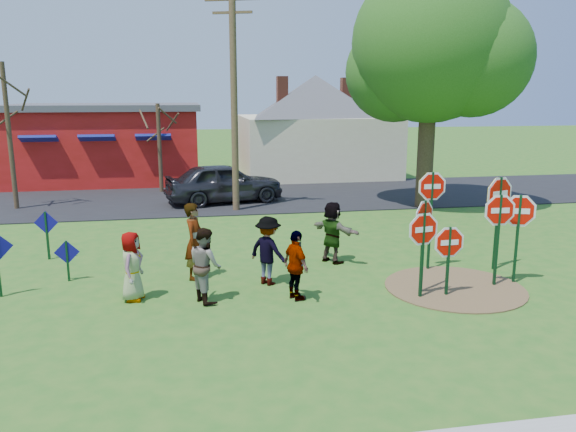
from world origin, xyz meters
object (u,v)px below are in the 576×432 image
object	(u,v)px
utility_pole	(234,95)
leafy_tree	(435,52)
stop_sign_a	(423,237)
person_a	(132,266)
stop_sign_b	(432,196)
suv	(224,183)
stop_sign_d	(499,200)
person_b	(195,241)
stop_sign_c	(499,219)

from	to	relation	value
utility_pole	leafy_tree	world-z (taller)	leafy_tree
stop_sign_a	person_a	world-z (taller)	stop_sign_a
stop_sign_a	stop_sign_b	world-z (taller)	stop_sign_b
stop_sign_a	suv	bearing A→B (deg)	97.06
stop_sign_a	stop_sign_d	distance (m)	3.16
person_b	leafy_tree	distance (m)	12.72
person_b	suv	xyz separation A→B (m)	(1.35, 9.56, -0.08)
stop_sign_c	stop_sign_d	bearing A→B (deg)	64.95
stop_sign_d	suv	world-z (taller)	stop_sign_d
stop_sign_a	utility_pole	xyz separation A→B (m)	(-3.17, 10.16, 2.96)
stop_sign_c	utility_pole	size ratio (longest dim) A/B	0.28
person_b	suv	world-z (taller)	person_b
person_a	utility_pole	world-z (taller)	utility_pole
person_b	stop_sign_d	bearing A→B (deg)	-74.59
stop_sign_a	suv	size ratio (longest dim) A/B	0.43
stop_sign_a	stop_sign_b	xyz separation A→B (m)	(1.01, 1.87, 0.53)
stop_sign_d	utility_pole	distance (m)	10.68
stop_sign_b	person_b	size ratio (longest dim) A/B	1.42
stop_sign_c	person_a	distance (m)	8.31
person_b	utility_pole	xyz separation A→B (m)	(1.68, 7.92, 3.42)
stop_sign_d	person_a	world-z (taller)	stop_sign_d
person_b	utility_pole	bearing A→B (deg)	8.21
suv	leafy_tree	bearing A→B (deg)	-118.77
stop_sign_a	stop_sign_d	world-z (taller)	stop_sign_d
suv	leafy_tree	size ratio (longest dim) A/B	0.52
person_b	suv	size ratio (longest dim) A/B	0.39
stop_sign_a	suv	world-z (taller)	stop_sign_a
stop_sign_a	utility_pole	size ratio (longest dim) A/B	0.25
person_b	stop_sign_a	bearing A→B (deg)	-94.57
person_a	suv	world-z (taller)	suv
stop_sign_d	person_b	bearing A→B (deg)	157.64
stop_sign_b	leafy_tree	size ratio (longest dim) A/B	0.29
stop_sign_c	person_a	size ratio (longest dim) A/B	1.50
person_a	person_b	xyz separation A→B (m)	(1.37, 1.26, 0.17)
stop_sign_b	stop_sign_d	bearing A→B (deg)	-8.64
stop_sign_b	person_b	distance (m)	5.96
stop_sign_a	person_b	distance (m)	5.36
leafy_tree	person_b	bearing A→B (deg)	-141.71
stop_sign_b	leafy_tree	world-z (taller)	leafy_tree
person_a	suv	xyz separation A→B (m)	(2.71, 10.82, 0.08)
stop_sign_d	utility_pole	xyz separation A→B (m)	(-5.86, 8.55, 2.55)
stop_sign_a	leafy_tree	size ratio (longest dim) A/B	0.22
person_b	suv	distance (m)	9.66
stop_sign_d	person_b	size ratio (longest dim) A/B	1.36
stop_sign_a	stop_sign_b	bearing A→B (deg)	52.20
stop_sign_b	stop_sign_c	bearing A→B (deg)	-54.35
stop_sign_a	stop_sign_d	xyz separation A→B (m)	(2.69, 1.61, 0.40)
person_b	person_a	bearing A→B (deg)	152.83
person_a	person_b	bearing A→B (deg)	-33.76
person_b	utility_pole	size ratio (longest dim) A/B	0.23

